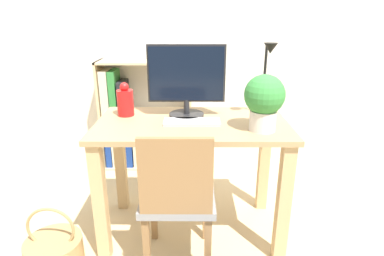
{
  "coord_description": "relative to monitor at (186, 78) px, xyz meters",
  "views": [
    {
      "loc": [
        0.01,
        -1.8,
        1.36
      ],
      "look_at": [
        0.0,
        0.1,
        0.68
      ],
      "focal_mm": 30.0,
      "sensor_mm": 36.0,
      "label": 1
    }
  ],
  "objects": [
    {
      "name": "ground_plane",
      "position": [
        0.03,
        -0.12,
        -0.99
      ],
      "size": [
        10.0,
        10.0,
        0.0
      ],
      "primitive_type": "plane",
      "color": "#CCB284"
    },
    {
      "name": "wall_back",
      "position": [
        0.03,
        1.04,
        0.31
      ],
      "size": [
        8.0,
        0.05,
        2.6
      ],
      "color": "silver",
      "rests_on": "ground_plane"
    },
    {
      "name": "desk",
      "position": [
        0.03,
        -0.12,
        -0.4
      ],
      "size": [
        1.13,
        0.64,
        0.76
      ],
      "color": "tan",
      "rests_on": "ground_plane"
    },
    {
      "name": "monitor",
      "position": [
        0.0,
        0.0,
        0.0
      ],
      "size": [
        0.47,
        0.22,
        0.44
      ],
      "color": "#232326",
      "rests_on": "desk"
    },
    {
      "name": "keyboard",
      "position": [
        0.04,
        -0.14,
        -0.23
      ],
      "size": [
        0.33,
        0.13,
        0.02
      ],
      "color": "#B2B2B7",
      "rests_on": "desk"
    },
    {
      "name": "vase",
      "position": [
        -0.38,
        0.01,
        -0.15
      ],
      "size": [
        0.1,
        0.1,
        0.21
      ],
      "color": "red",
      "rests_on": "desk"
    },
    {
      "name": "desk_lamp",
      "position": [
        0.48,
        -0.01,
        0.04
      ],
      "size": [
        0.1,
        0.19,
        0.45
      ],
      "color": "black",
      "rests_on": "desk"
    },
    {
      "name": "potted_plant",
      "position": [
        0.42,
        -0.26,
        -0.07
      ],
      "size": [
        0.22,
        0.22,
        0.31
      ],
      "color": "silver",
      "rests_on": "desk"
    },
    {
      "name": "chair",
      "position": [
        -0.04,
        -0.44,
        -0.55
      ],
      "size": [
        0.4,
        0.4,
        0.83
      ],
      "rotation": [
        0.0,
        0.0,
        -0.01
      ],
      "color": "gray",
      "rests_on": "ground_plane"
    },
    {
      "name": "bookshelf",
      "position": [
        -0.54,
        0.86,
        -0.56
      ],
      "size": [
        0.81,
        0.28,
        0.98
      ],
      "color": "#D8BC8C",
      "rests_on": "ground_plane"
    },
    {
      "name": "basket",
      "position": [
        -0.75,
        -0.44,
        -0.9
      ],
      "size": [
        0.32,
        0.32,
        0.37
      ],
      "color": "tan",
      "rests_on": "ground_plane"
    }
  ]
}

